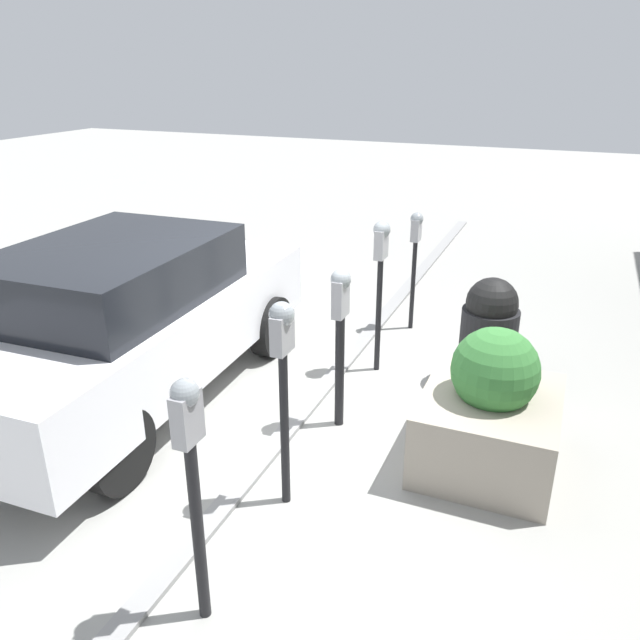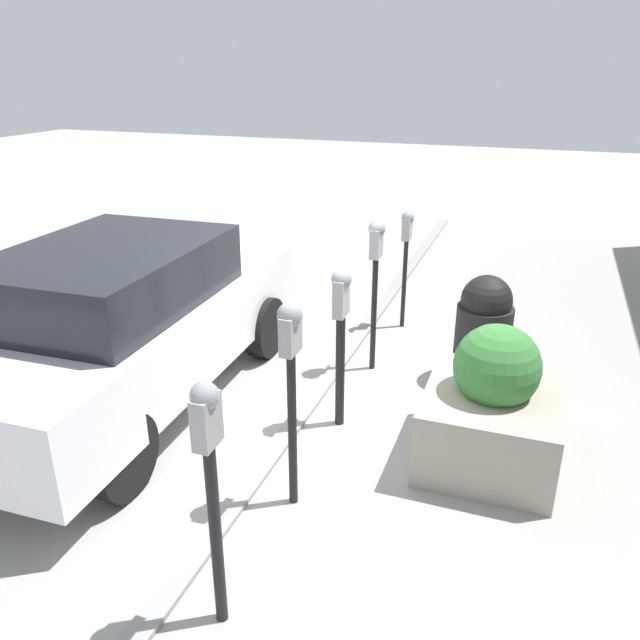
{
  "view_description": "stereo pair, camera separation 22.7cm",
  "coord_description": "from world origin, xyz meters",
  "px_view_note": "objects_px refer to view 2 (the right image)",
  "views": [
    {
      "loc": [
        -4.47,
        -1.93,
        2.96
      ],
      "look_at": [
        0.0,
        -0.09,
        0.95
      ],
      "focal_mm": 35.0,
      "sensor_mm": 36.0,
      "label": 1
    },
    {
      "loc": [
        -4.55,
        -1.72,
        2.96
      ],
      "look_at": [
        0.0,
        -0.09,
        0.95
      ],
      "focal_mm": 35.0,
      "sensor_mm": 36.0,
      "label": 2
    }
  ],
  "objects_px": {
    "parking_meter_middle": "(341,322)",
    "trash_bin": "(483,329)",
    "parking_meter_second": "(291,361)",
    "planter_box": "(492,409)",
    "parked_car_front": "(124,321)",
    "parking_meter_nearest": "(210,466)",
    "parking_meter_fourth": "(376,260)",
    "parking_meter_farthest": "(406,242)"
  },
  "relations": [
    {
      "from": "trash_bin",
      "to": "parking_meter_nearest",
      "type": "bearing_deg",
      "value": 163.35
    },
    {
      "from": "parking_meter_middle",
      "to": "parking_meter_nearest",
      "type": "bearing_deg",
      "value": -179.57
    },
    {
      "from": "parking_meter_fourth",
      "to": "parking_meter_farthest",
      "type": "bearing_deg",
      "value": -2.18
    },
    {
      "from": "parked_car_front",
      "to": "parking_meter_fourth",
      "type": "bearing_deg",
      "value": -56.71
    },
    {
      "from": "parking_meter_nearest",
      "to": "parking_meter_middle",
      "type": "xyz_separation_m",
      "value": [
        2.22,
        0.02,
        -0.08
      ]
    },
    {
      "from": "parked_car_front",
      "to": "parking_meter_nearest",
      "type": "bearing_deg",
      "value": -136.57
    },
    {
      "from": "parking_meter_second",
      "to": "planter_box",
      "type": "relative_size",
      "value": 1.32
    },
    {
      "from": "parking_meter_middle",
      "to": "parking_meter_farthest",
      "type": "bearing_deg",
      "value": -0.8
    },
    {
      "from": "parking_meter_middle",
      "to": "trash_bin",
      "type": "relative_size",
      "value": 1.31
    },
    {
      "from": "parking_meter_nearest",
      "to": "trash_bin",
      "type": "height_order",
      "value": "parking_meter_nearest"
    },
    {
      "from": "parking_meter_nearest",
      "to": "parking_meter_middle",
      "type": "bearing_deg",
      "value": 0.43
    },
    {
      "from": "parking_meter_nearest",
      "to": "parking_meter_fourth",
      "type": "relative_size",
      "value": 0.98
    },
    {
      "from": "parking_meter_second",
      "to": "parking_meter_fourth",
      "type": "relative_size",
      "value": 0.99
    },
    {
      "from": "parking_meter_middle",
      "to": "parked_car_front",
      "type": "height_order",
      "value": "parked_car_front"
    },
    {
      "from": "parking_meter_farthest",
      "to": "planter_box",
      "type": "height_order",
      "value": "parking_meter_farthest"
    },
    {
      "from": "parking_meter_nearest",
      "to": "parking_meter_middle",
      "type": "distance_m",
      "value": 2.22
    },
    {
      "from": "planter_box",
      "to": "parked_car_front",
      "type": "distance_m",
      "value": 3.27
    },
    {
      "from": "parking_meter_nearest",
      "to": "parking_meter_fourth",
      "type": "xyz_separation_m",
      "value": [
        3.35,
        0.03,
        0.12
      ]
    },
    {
      "from": "parking_meter_farthest",
      "to": "parked_car_front",
      "type": "bearing_deg",
      "value": 142.11
    },
    {
      "from": "parking_meter_middle",
      "to": "parking_meter_fourth",
      "type": "xyz_separation_m",
      "value": [
        1.13,
        0.01,
        0.21
      ]
    },
    {
      "from": "trash_bin",
      "to": "parked_car_front",
      "type": "bearing_deg",
      "value": 116.53
    },
    {
      "from": "parking_meter_middle",
      "to": "planter_box",
      "type": "bearing_deg",
      "value": -94.35
    },
    {
      "from": "parking_meter_middle",
      "to": "parked_car_front",
      "type": "xyz_separation_m",
      "value": [
        -0.25,
        1.97,
        -0.17
      ]
    },
    {
      "from": "parking_meter_nearest",
      "to": "parked_car_front",
      "type": "distance_m",
      "value": 2.81
    },
    {
      "from": "parked_car_front",
      "to": "trash_bin",
      "type": "distance_m",
      "value": 3.4
    },
    {
      "from": "parking_meter_middle",
      "to": "parking_meter_fourth",
      "type": "distance_m",
      "value": 1.15
    },
    {
      "from": "parking_meter_nearest",
      "to": "parking_meter_second",
      "type": "distance_m",
      "value": 1.1
    },
    {
      "from": "parking_meter_middle",
      "to": "planter_box",
      "type": "distance_m",
      "value": 1.38
    },
    {
      "from": "parking_meter_second",
      "to": "parking_meter_middle",
      "type": "height_order",
      "value": "parking_meter_second"
    },
    {
      "from": "parking_meter_fourth",
      "to": "parked_car_front",
      "type": "relative_size",
      "value": 0.38
    },
    {
      "from": "parked_car_front",
      "to": "parking_meter_farthest",
      "type": "bearing_deg",
      "value": -39.74
    },
    {
      "from": "parking_meter_nearest",
      "to": "parking_meter_farthest",
      "type": "xyz_separation_m",
      "value": [
        4.55,
        -0.02,
        -0.0
      ]
    },
    {
      "from": "parking_meter_nearest",
      "to": "trash_bin",
      "type": "distance_m",
      "value": 3.67
    },
    {
      "from": "parking_meter_farthest",
      "to": "trash_bin",
      "type": "xyz_separation_m",
      "value": [
        -1.06,
        -1.03,
        -0.5
      ]
    },
    {
      "from": "parking_meter_middle",
      "to": "parking_meter_farthest",
      "type": "xyz_separation_m",
      "value": [
        2.33,
        -0.03,
        0.08
      ]
    },
    {
      "from": "parking_meter_middle",
      "to": "trash_bin",
      "type": "height_order",
      "value": "parking_meter_middle"
    },
    {
      "from": "parking_meter_nearest",
      "to": "parked_car_front",
      "type": "relative_size",
      "value": 0.38
    },
    {
      "from": "parking_meter_nearest",
      "to": "parked_car_front",
      "type": "xyz_separation_m",
      "value": [
        1.97,
        1.99,
        -0.26
      ]
    },
    {
      "from": "parking_meter_second",
      "to": "parking_meter_fourth",
      "type": "distance_m",
      "value": 2.25
    },
    {
      "from": "parking_meter_nearest",
      "to": "planter_box",
      "type": "distance_m",
      "value": 2.54
    },
    {
      "from": "parking_meter_middle",
      "to": "parking_meter_farthest",
      "type": "height_order",
      "value": "parking_meter_middle"
    },
    {
      "from": "parking_meter_second",
      "to": "planter_box",
      "type": "height_order",
      "value": "parking_meter_second"
    }
  ]
}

